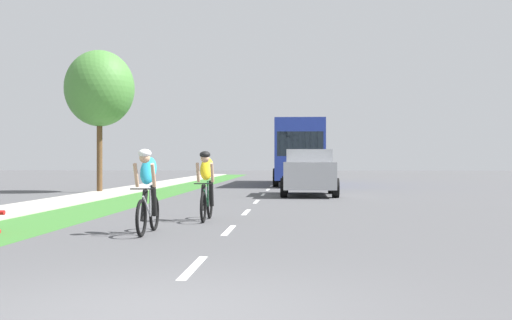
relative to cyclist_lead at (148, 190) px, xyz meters
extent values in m
plane|color=#4C4C4F|center=(1.45, 13.93, -0.81)|extent=(120.00, 120.00, 0.00)
cube|color=#38722D|center=(-2.93, 13.93, -0.81)|extent=(2.02, 70.00, 0.01)
cube|color=#B2ADA3|center=(-4.92, 13.93, -0.81)|extent=(1.97, 70.00, 0.10)
cube|color=white|center=(1.45, -3.61, -0.81)|extent=(0.12, 1.80, 0.01)
cube|color=white|center=(1.45, 0.70, -0.81)|extent=(0.12, 1.80, 0.01)
cube|color=white|center=(1.45, 5.00, -0.81)|extent=(0.12, 1.80, 0.01)
cube|color=white|center=(1.45, 9.31, -0.81)|extent=(0.12, 1.80, 0.01)
cube|color=white|center=(1.45, 13.62, -0.81)|extent=(0.12, 1.80, 0.01)
cube|color=white|center=(1.45, 17.93, -0.81)|extent=(0.12, 1.80, 0.01)
cube|color=white|center=(1.45, 22.23, -0.81)|extent=(0.12, 1.80, 0.01)
cube|color=white|center=(1.45, 26.54, -0.81)|extent=(0.12, 1.80, 0.01)
cube|color=white|center=(1.45, 30.85, -0.81)|extent=(0.12, 1.80, 0.01)
cube|color=white|center=(1.45, 35.16, -0.81)|extent=(0.12, 1.80, 0.01)
cube|color=white|center=(1.45, 39.47, -0.81)|extent=(0.12, 1.80, 0.01)
cube|color=white|center=(1.45, 43.77, -0.81)|extent=(0.12, 1.80, 0.01)
cylinder|color=red|center=(-2.77, -0.08, -0.42)|extent=(0.12, 0.09, 0.09)
torus|color=black|center=(0.00, 0.55, -0.47)|extent=(0.06, 0.68, 0.68)
torus|color=black|center=(0.00, -0.49, -0.47)|extent=(0.06, 0.68, 0.68)
cylinder|color=#A5A8AD|center=(0.00, -0.07, -0.29)|extent=(0.04, 0.59, 0.43)
cylinder|color=#A5A8AD|center=(0.00, 0.21, -0.19)|extent=(0.04, 0.04, 0.55)
cylinder|color=#A5A8AD|center=(0.00, -0.02, 0.04)|extent=(0.03, 0.55, 0.03)
cylinder|color=black|center=(0.00, -0.47, 0.05)|extent=(0.42, 0.02, 0.02)
ellipsoid|color=#26A5CC|center=(0.00, 0.05, 0.37)|extent=(0.30, 0.54, 0.63)
sphere|color=tan|center=(0.00, -0.23, 0.61)|extent=(0.20, 0.20, 0.20)
ellipsoid|color=white|center=(0.00, -0.23, 0.69)|extent=(0.24, 0.28, 0.16)
cylinder|color=tan|center=(-0.16, -0.23, 0.29)|extent=(0.07, 0.26, 0.45)
cylinder|color=tan|center=(0.16, -0.23, 0.29)|extent=(0.07, 0.26, 0.45)
cylinder|color=black|center=(-0.10, 0.13, -0.29)|extent=(0.10, 0.30, 0.60)
cylinder|color=black|center=(0.10, 0.08, -0.19)|extent=(0.10, 0.25, 0.61)
torus|color=black|center=(0.73, 3.17, -0.47)|extent=(0.06, 0.68, 0.68)
torus|color=black|center=(0.73, 2.13, -0.47)|extent=(0.06, 0.68, 0.68)
cylinder|color=#194C2D|center=(0.73, 2.55, -0.29)|extent=(0.04, 0.59, 0.43)
cylinder|color=#194C2D|center=(0.73, 2.83, -0.19)|extent=(0.04, 0.04, 0.55)
cylinder|color=#194C2D|center=(0.73, 2.60, 0.04)|extent=(0.03, 0.55, 0.03)
cylinder|color=black|center=(0.73, 2.15, 0.05)|extent=(0.42, 0.02, 0.02)
ellipsoid|color=yellow|center=(0.73, 2.67, 0.37)|extent=(0.30, 0.54, 0.63)
sphere|color=tan|center=(0.73, 2.39, 0.61)|extent=(0.20, 0.20, 0.20)
ellipsoid|color=black|center=(0.73, 2.39, 0.69)|extent=(0.24, 0.28, 0.16)
cylinder|color=tan|center=(0.57, 2.39, 0.29)|extent=(0.07, 0.26, 0.45)
cylinder|color=tan|center=(0.89, 2.39, 0.29)|extent=(0.07, 0.26, 0.45)
cylinder|color=black|center=(0.63, 2.75, -0.29)|extent=(0.10, 0.30, 0.60)
cylinder|color=black|center=(0.83, 2.70, -0.19)|extent=(0.10, 0.25, 0.61)
cube|color=#A5A8AD|center=(3.26, 13.14, 0.00)|extent=(1.90, 4.70, 1.00)
cube|color=#A5A8AD|center=(3.26, 13.34, 0.72)|extent=(1.71, 2.91, 0.52)
cube|color=#1E2833|center=(3.26, 12.09, 0.60)|extent=(1.56, 0.08, 0.44)
cylinder|color=black|center=(2.31, 11.73, -0.45)|extent=(0.25, 0.72, 0.72)
cylinder|color=black|center=(4.21, 11.73, -0.45)|extent=(0.25, 0.72, 0.72)
cylinder|color=black|center=(2.31, 14.55, -0.45)|extent=(0.25, 0.72, 0.72)
cylinder|color=black|center=(4.21, 14.55, -0.45)|extent=(0.25, 0.72, 0.72)
cube|color=#23389E|center=(2.96, 24.89, 1.12)|extent=(2.50, 11.60, 3.10)
cube|color=#1E2833|center=(2.96, 24.89, 1.52)|extent=(2.52, 10.67, 0.64)
cube|color=#1E2833|center=(2.96, 19.12, 1.37)|extent=(2.25, 0.06, 1.20)
cylinder|color=black|center=(1.71, 21.12, -0.33)|extent=(0.28, 0.96, 0.96)
cylinder|color=black|center=(4.21, 21.12, -0.33)|extent=(0.28, 0.96, 0.96)
cylinder|color=black|center=(1.71, 28.08, -0.33)|extent=(0.28, 0.96, 0.96)
cylinder|color=black|center=(4.21, 28.08, -0.33)|extent=(0.28, 0.96, 0.96)
cylinder|color=brown|center=(-5.64, 14.98, 0.83)|extent=(0.24, 0.24, 3.27)
ellipsoid|color=#478438|center=(-5.64, 14.98, 3.65)|extent=(2.96, 2.96, 3.26)
camera|label=1|loc=(2.76, -11.64, 0.56)|focal=44.45mm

